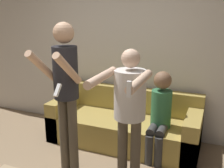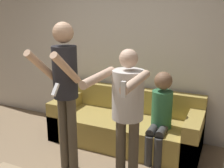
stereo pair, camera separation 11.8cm
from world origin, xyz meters
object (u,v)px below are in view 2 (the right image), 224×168
object	(u,v)px
couch	(126,125)
person_seated	(160,113)
person_standing_left	(65,83)
person_standing_right	(127,104)

from	to	relation	value
couch	person_seated	world-z (taller)	person_seated
person_standing_left	person_standing_right	bearing A→B (deg)	-0.67
person_standing_left	person_seated	world-z (taller)	person_standing_left
person_standing_right	person_seated	world-z (taller)	person_standing_right
couch	person_seated	distance (m)	0.68
couch	person_standing_right	size ratio (longest dim) A/B	1.40
couch	person_standing_right	bearing A→B (deg)	-67.95
couch	person_standing_right	world-z (taller)	person_standing_right
couch	person_standing_right	distance (m)	1.23
person_standing_left	couch	bearing A→B (deg)	67.79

